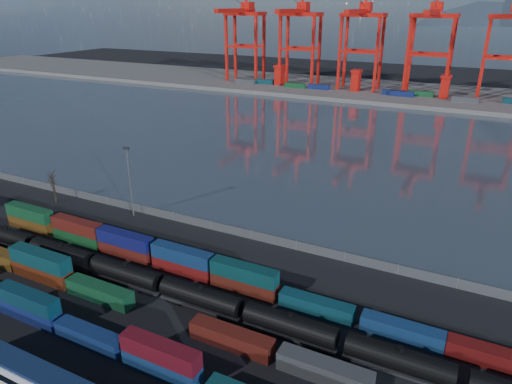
% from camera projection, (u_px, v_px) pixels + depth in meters
% --- Properties ---
extents(ground, '(700.00, 700.00, 0.00)m').
position_uv_depth(ground, '(172.00, 314.00, 72.62)').
color(ground, black).
rests_on(ground, ground).
extents(harbor_water, '(700.00, 700.00, 0.00)m').
position_uv_depth(harbor_water, '(352.00, 145.00, 159.34)').
color(harbor_water, '#333E4A').
rests_on(harbor_water, ground).
extents(far_quay, '(700.00, 70.00, 2.00)m').
position_uv_depth(far_quay, '(405.00, 93.00, 245.68)').
color(far_quay, '#514F4C').
rests_on(far_quay, ground).
extents(container_row_south, '(139.19, 2.38, 5.06)m').
position_uv_depth(container_row_south, '(122.00, 345.00, 63.03)').
color(container_row_south, '#3A3D3F').
rests_on(container_row_south, ground).
extents(container_row_mid, '(142.33, 2.60, 5.55)m').
position_uv_depth(container_row_mid, '(127.00, 300.00, 73.29)').
color(container_row_mid, '#393B3E').
rests_on(container_row_mid, ground).
extents(container_row_north, '(142.44, 2.46, 5.25)m').
position_uv_depth(container_row_north, '(159.00, 256.00, 84.90)').
color(container_row_north, '#0F224E').
rests_on(container_row_north, ground).
extents(tanker_string, '(123.16, 3.15, 4.51)m').
position_uv_depth(tanker_string, '(243.00, 311.00, 69.72)').
color(tanker_string, black).
rests_on(tanker_string, ground).
extents(waterfront_fence, '(160.12, 0.12, 2.20)m').
position_uv_depth(waterfront_fence, '(252.00, 235.00, 95.37)').
color(waterfront_fence, '#595B5E').
rests_on(waterfront_fence, ground).
extents(bare_tree, '(2.13, 2.22, 8.36)m').
position_uv_depth(bare_tree, '(54.00, 186.00, 112.11)').
color(bare_tree, black).
rests_on(bare_tree, ground).
extents(yard_light_mast, '(1.60, 0.40, 16.60)m').
position_uv_depth(yard_light_mast, '(130.00, 178.00, 102.96)').
color(yard_light_mast, slate).
rests_on(yard_light_mast, ground).
extents(gantry_cranes, '(197.42, 43.05, 58.29)m').
position_uv_depth(gantry_cranes, '(397.00, 25.00, 230.08)').
color(gantry_cranes, red).
rests_on(gantry_cranes, ground).
extents(quay_containers, '(172.58, 10.99, 2.60)m').
position_uv_depth(quay_containers, '(379.00, 92.00, 237.34)').
color(quay_containers, navy).
rests_on(quay_containers, far_quay).
extents(straddle_carriers, '(140.00, 7.00, 11.10)m').
position_uv_depth(straddle_carriers, '(399.00, 83.00, 235.84)').
color(straddle_carriers, red).
rests_on(straddle_carriers, far_quay).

